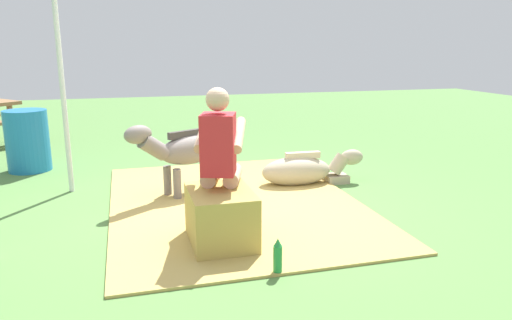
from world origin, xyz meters
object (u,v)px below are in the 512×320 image
Objects in this scene: pony_standing at (185,150)px; hay_bale at (221,218)px; soda_bottle at (278,257)px; water_barrel at (28,141)px; tent_pole_right at (63,95)px; pony_lying at (304,170)px; person_seated at (220,156)px.

hay_bale is at bearing -175.95° from pony_standing.
water_barrel reaches higher than soda_bottle.
water_barrel is (3.92, 2.38, 0.28)m from soda_bottle.
hay_bale is 0.57× the size of pony_standing.
soda_bottle is at bearing -169.43° from pony_standing.
pony_lying is at bearing -99.71° from tent_pole_right.
hay_bale reaches higher than soda_bottle.
person_seated is 0.59× the size of tent_pole_right.
pony_lying is 2.48m from soda_bottle.
tent_pole_right reaches higher than water_barrel.
hay_bale is 0.30× the size of tent_pole_right.
hay_bale reaches higher than pony_lying.
tent_pole_right reaches higher than soda_bottle.
person_seated is 1.62× the size of water_barrel.
water_barrel is 1.56m from tent_pole_right.
tent_pole_right reaches higher than person_seated.
water_barrel is at bearing 32.58° from hay_bale.
pony_lying is 3.00m from tent_pole_right.
water_barrel is at bearing 48.81° from pony_standing.
pony_lying is 0.58× the size of tent_pole_right.
water_barrel reaches higher than pony_lying.
tent_pole_right is (2.03, 1.42, 0.91)m from hay_bale.
person_seated reaches higher than hay_bale.
person_seated is 4.66× the size of soda_bottle.
person_seated is 1.39m from pony_standing.
hay_bale is at bearing -147.42° from water_barrel.
person_seated reaches higher than water_barrel.
hay_bale is 0.83× the size of water_barrel.
tent_pole_right is at bearing 68.76° from pony_standing.
hay_bale is at bearing 24.09° from soda_bottle.
hay_bale is 2.64m from tent_pole_right.
pony_standing is 1.54m from tent_pole_right.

